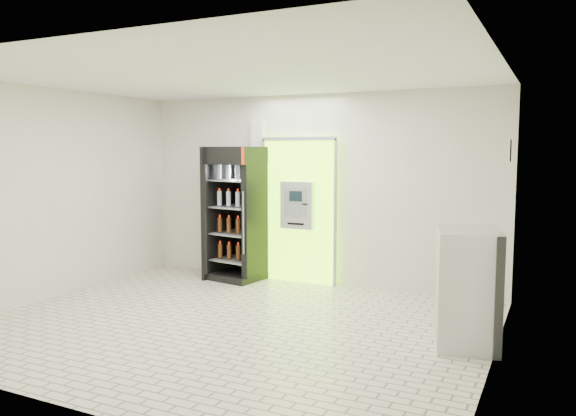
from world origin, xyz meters
The scene contains 7 objects.
ground centered at (0.00, 0.00, 0.00)m, with size 6.00×6.00×0.00m, color beige.
room_shell centered at (0.00, 0.00, 1.84)m, with size 6.00×6.00×6.00m.
atm_assembly centered at (-0.20, 2.41, 1.17)m, with size 1.30×0.24×2.33m.
pillar centered at (-0.98, 2.45, 1.30)m, with size 0.22×0.11×2.60m.
beverage_cooler centered at (-1.20, 2.14, 1.04)m, with size 0.92×0.86×2.18m.
steel_cabinet centered at (2.67, 0.57, 0.64)m, with size 0.84×1.07×1.27m.
exit_sign centered at (2.99, 1.40, 2.12)m, with size 0.02×0.22×0.26m.
Camera 1 is at (3.54, -5.70, 2.14)m, focal length 35.00 mm.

